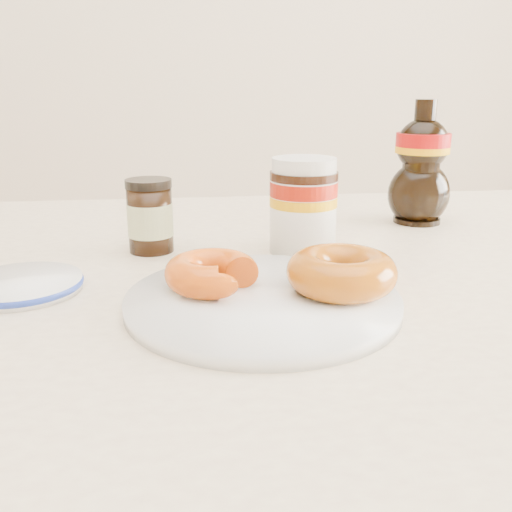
{
  "coord_description": "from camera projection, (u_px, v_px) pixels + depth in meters",
  "views": [
    {
      "loc": [
        -0.11,
        -0.49,
        0.95
      ],
      "look_at": [
        -0.04,
        0.05,
        0.79
      ],
      "focal_mm": 40.0,
      "sensor_mm": 36.0,
      "label": 1
    }
  ],
  "objects": [
    {
      "name": "nutella_jar",
      "position": [
        303.0,
        202.0,
        0.69
      ],
      "size": [
        0.08,
        0.08,
        0.12
      ],
      "rotation": [
        0.0,
        0.0,
        -0.2
      ],
      "color": "white",
      "rests_on": "dining_table"
    },
    {
      "name": "blue_rim_saucer",
      "position": [
        21.0,
        285.0,
        0.57
      ],
      "size": [
        0.12,
        0.12,
        0.01
      ],
      "color": "white",
      "rests_on": "dining_table"
    },
    {
      "name": "dining_table",
      "position": [
        285.0,
        342.0,
        0.65
      ],
      "size": [
        1.4,
        0.9,
        0.75
      ],
      "color": "#F5E1BA",
      "rests_on": "ground"
    },
    {
      "name": "donut_whole",
      "position": [
        341.0,
        272.0,
        0.54
      ],
      "size": [
        0.13,
        0.13,
        0.04
      ],
      "primitive_type": "torus",
      "rotation": [
        0.0,
        0.0,
        -0.31
      ],
      "color": "#AA510B",
      "rests_on": "plate"
    },
    {
      "name": "donut_bitten",
      "position": [
        212.0,
        273.0,
        0.54
      ],
      "size": [
        0.09,
        0.09,
        0.03
      ],
      "primitive_type": "torus",
      "rotation": [
        0.0,
        0.0,
        -0.04
      ],
      "color": "#D25E0B",
      "rests_on": "plate"
    },
    {
      "name": "syrup_bottle",
      "position": [
        421.0,
        163.0,
        0.83
      ],
      "size": [
        0.11,
        0.1,
        0.18
      ],
      "primitive_type": null,
      "rotation": [
        0.0,
        0.0,
        0.2
      ],
      "color": "black",
      "rests_on": "dining_table"
    },
    {
      "name": "dark_jar",
      "position": [
        150.0,
        217.0,
        0.7
      ],
      "size": [
        0.06,
        0.06,
        0.09
      ],
      "rotation": [
        0.0,
        0.0,
        0.31
      ],
      "color": "black",
      "rests_on": "dining_table"
    },
    {
      "name": "plate",
      "position": [
        262.0,
        300.0,
        0.53
      ],
      "size": [
        0.26,
        0.26,
        0.01
      ],
      "color": "white",
      "rests_on": "dining_table"
    }
  ]
}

